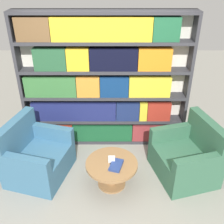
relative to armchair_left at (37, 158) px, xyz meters
name	(u,v)px	position (x,y,z in m)	size (l,w,h in m)	color
ground_plane	(104,190)	(1.04, -0.36, -0.31)	(14.00, 14.00, 0.00)	gray
bookshelf	(104,83)	(1.02, 0.91, 0.84)	(2.80, 0.30, 2.31)	silver
armchair_left	(37,158)	(0.00, 0.00, 0.00)	(1.01, 1.09, 0.92)	#386684
armchair_right	(187,158)	(2.30, 0.00, 0.00)	(1.01, 1.09, 0.92)	#336047
coffee_table	(112,169)	(1.15, -0.23, -0.02)	(0.75, 0.75, 0.41)	olive
table_sign	(112,160)	(1.15, -0.23, 0.15)	(0.10, 0.06, 0.13)	black
stray_book	(117,165)	(1.22, -0.30, 0.11)	(0.23, 0.30, 0.03)	navy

